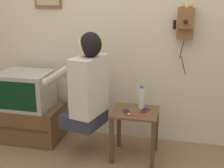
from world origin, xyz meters
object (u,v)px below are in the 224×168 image
(person, at_px, (87,84))
(cell_phone_held, at_px, (127,112))
(toothbrush, at_px, (136,115))
(cell_phone_spare, at_px, (145,110))
(television, at_px, (26,90))
(water_bottle, at_px, (142,98))
(wall_phone_antique, at_px, (185,23))

(person, bearing_deg, cell_phone_held, -74.61)
(cell_phone_held, xyz_separation_m, toothbrush, (0.10, -0.06, 0.00))
(toothbrush, bearing_deg, cell_phone_spare, -38.64)
(television, relative_size, toothbrush, 3.05)
(cell_phone_spare, distance_m, water_bottle, 0.13)
(cell_phone_spare, bearing_deg, wall_phone_antique, 65.28)
(television, height_order, water_bottle, television)
(television, relative_size, cell_phone_held, 4.02)
(cell_phone_spare, xyz_separation_m, water_bottle, (-0.04, 0.07, 0.10))
(wall_phone_antique, bearing_deg, toothbrush, -128.76)
(wall_phone_antique, height_order, cell_phone_spare, wall_phone_antique)
(wall_phone_antique, xyz_separation_m, water_bottle, (-0.38, -0.30, -0.73))
(person, distance_m, television, 0.82)
(person, height_order, television, person)
(person, bearing_deg, television, 91.19)
(person, xyz_separation_m, wall_phone_antique, (0.91, 0.45, 0.57))
(person, relative_size, toothbrush, 5.36)
(cell_phone_held, xyz_separation_m, water_bottle, (0.13, 0.14, 0.10))
(cell_phone_held, bearing_deg, toothbrush, -63.25)
(person, relative_size, wall_phone_antique, 1.33)
(person, xyz_separation_m, toothbrush, (0.50, -0.06, -0.26))
(television, relative_size, wall_phone_antique, 0.76)
(television, bearing_deg, wall_phone_antique, 9.22)
(television, bearing_deg, toothbrush, -10.36)
(person, bearing_deg, wall_phone_antique, -49.42)
(cell_phone_spare, bearing_deg, television, -166.78)
(person, bearing_deg, water_bottle, -59.92)
(television, distance_m, water_bottle, 1.31)
(cell_phone_held, bearing_deg, television, 140.74)
(person, xyz_separation_m, cell_phone_spare, (0.57, 0.08, -0.26))
(cell_phone_spare, bearing_deg, person, -154.69)
(cell_phone_held, relative_size, water_bottle, 0.58)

